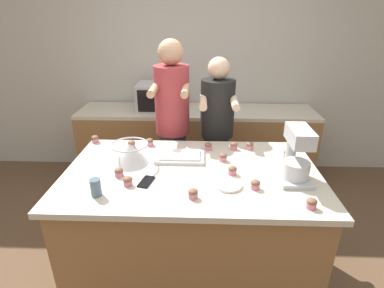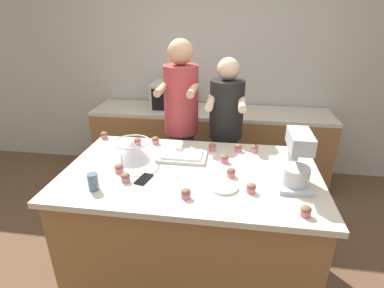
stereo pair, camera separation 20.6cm
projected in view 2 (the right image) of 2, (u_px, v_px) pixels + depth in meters
The scene contains 27 objects.
ground_plane at pixel (191, 271), 2.48m from camera, with size 16.00×16.00×0.00m, color brown.
back_wall at pixel (214, 67), 3.68m from camera, with size 10.00×0.06×2.70m.
island_counter at pixel (191, 225), 2.28m from camera, with size 1.77×1.05×0.95m.
back_counter at pixel (210, 145), 3.73m from camera, with size 2.80×0.60×0.90m.
person_left at pixel (182, 130), 2.84m from camera, with size 0.33×0.50×1.77m.
person_right at pixel (225, 141), 2.82m from camera, with size 0.33×0.49×1.62m.
stand_mixer at pixel (296, 162), 1.86m from camera, with size 0.20×0.30×0.36m.
mixing_bowl at pixel (133, 150), 2.20m from camera, with size 0.27×0.27×0.16m.
baking_tray at pixel (182, 156), 2.26m from camera, with size 0.36×0.22×0.04m.
microwave_oven at pixel (172, 96), 3.54m from camera, with size 0.46×0.39×0.31m.
cell_phone at pixel (144, 179), 1.98m from camera, with size 0.10×0.16×0.01m.
drinking_glass at pixel (93, 182), 1.85m from camera, with size 0.06×0.06×0.11m.
small_plate at pixel (224, 187), 1.88m from camera, with size 0.17×0.17×0.02m.
cupcake_0 at pixel (231, 172), 2.00m from camera, with size 0.06×0.06×0.06m.
cupcake_1 at pixel (212, 147), 2.38m from camera, with size 0.06×0.06×0.06m.
cupcake_2 at pixel (238, 148), 2.37m from camera, with size 0.06×0.06×0.06m.
cupcake_3 at pixel (104, 135), 2.61m from camera, with size 0.06×0.06×0.06m.
cupcake_4 at pixel (155, 140), 2.50m from camera, with size 0.06×0.06×0.06m.
cupcake_5 at pixel (137, 142), 2.48m from camera, with size 0.06×0.06×0.06m.
cupcake_6 at pixel (251, 188), 1.83m from camera, with size 0.06×0.06×0.06m.
cupcake_7 at pixel (292, 159), 2.19m from camera, with size 0.06×0.06×0.06m.
cupcake_8 at pixel (306, 211), 1.62m from camera, with size 0.06×0.06×0.06m.
cupcake_9 at pixel (225, 159), 2.19m from camera, with size 0.06×0.06×0.06m.
cupcake_10 at pixel (186, 193), 1.77m from camera, with size 0.06×0.06×0.06m.
cupcake_11 at pixel (255, 148), 2.35m from camera, with size 0.06×0.06×0.06m.
cupcake_12 at pixel (125, 177), 1.94m from camera, with size 0.06×0.06×0.06m.
cupcake_13 at pixel (119, 168), 2.05m from camera, with size 0.06×0.06×0.06m.
Camera 2 is at (0.27, -1.82, 1.97)m, focal length 28.00 mm.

